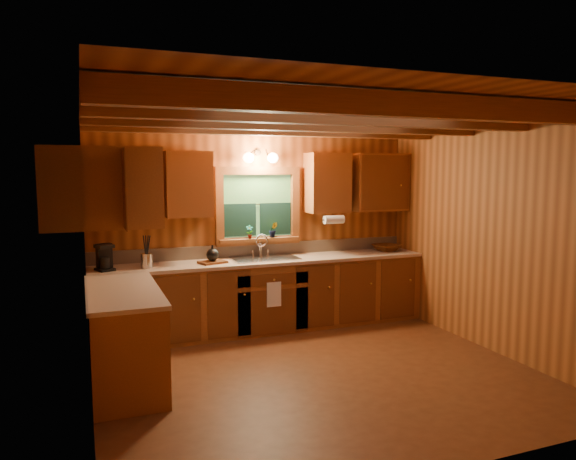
# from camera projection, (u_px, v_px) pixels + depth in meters

# --- Properties ---
(room) EXTENTS (4.20, 4.20, 4.20)m
(room) POSITION_uv_depth(u_px,v_px,m) (318.00, 244.00, 5.16)
(room) COLOR #562C15
(room) RESTS_ON ground
(ceiling_beams) EXTENTS (4.20, 2.54, 0.18)m
(ceiling_beams) POSITION_uv_depth(u_px,v_px,m) (319.00, 119.00, 5.03)
(ceiling_beams) COLOR brown
(ceiling_beams) RESTS_ON room
(base_cabinets) EXTENTS (4.20, 2.22, 0.86)m
(base_cabinets) POSITION_uv_depth(u_px,v_px,m) (234.00, 305.00, 6.27)
(base_cabinets) COLOR brown
(base_cabinets) RESTS_ON ground
(countertop) EXTENTS (4.20, 2.24, 0.04)m
(countertop) POSITION_uv_depth(u_px,v_px,m) (234.00, 267.00, 6.23)
(countertop) COLOR tan
(countertop) RESTS_ON base_cabinets
(backsplash) EXTENTS (4.20, 0.02, 0.16)m
(backsplash) POSITION_uv_depth(u_px,v_px,m) (258.00, 249.00, 6.94)
(backsplash) COLOR tan
(backsplash) RESTS_ON room
(dishwasher_panel) EXTENTS (0.02, 0.60, 0.80)m
(dishwasher_panel) POSITION_uv_depth(u_px,v_px,m) (156.00, 328.00, 5.36)
(dishwasher_panel) COLOR white
(dishwasher_panel) RESTS_ON base_cabinets
(upper_cabinets) EXTENTS (4.19, 1.77, 0.78)m
(upper_cabinets) POSITION_uv_depth(u_px,v_px,m) (223.00, 185.00, 6.21)
(upper_cabinets) COLOR brown
(upper_cabinets) RESTS_ON room
(window) EXTENTS (1.12, 0.08, 1.00)m
(window) POSITION_uv_depth(u_px,v_px,m) (258.00, 207.00, 6.86)
(window) COLOR brown
(window) RESTS_ON room
(window_sill) EXTENTS (1.06, 0.14, 0.04)m
(window_sill) POSITION_uv_depth(u_px,v_px,m) (259.00, 239.00, 6.87)
(window_sill) COLOR brown
(window_sill) RESTS_ON room
(wall_sconce) EXTENTS (0.45, 0.21, 0.17)m
(wall_sconce) POSITION_uv_depth(u_px,v_px,m) (261.00, 157.00, 6.68)
(wall_sconce) COLOR black
(wall_sconce) RESTS_ON room
(paper_towel_roll) EXTENTS (0.27, 0.11, 0.11)m
(paper_towel_roll) POSITION_uv_depth(u_px,v_px,m) (334.00, 220.00, 6.90)
(paper_towel_roll) COLOR white
(paper_towel_roll) RESTS_ON upper_cabinets
(dish_towel) EXTENTS (0.18, 0.01, 0.30)m
(dish_towel) POSITION_uv_depth(u_px,v_px,m) (274.00, 294.00, 6.42)
(dish_towel) COLOR white
(dish_towel) RESTS_ON base_cabinets
(sink) EXTENTS (0.82, 0.48, 0.43)m
(sink) POSITION_uv_depth(u_px,v_px,m) (265.00, 262.00, 6.69)
(sink) COLOR silver
(sink) RESTS_ON countertop
(coffee_maker) EXTENTS (0.17, 0.21, 0.29)m
(coffee_maker) POSITION_uv_depth(u_px,v_px,m) (104.00, 257.00, 5.93)
(coffee_maker) COLOR black
(coffee_maker) RESTS_ON countertop
(utensil_crock) EXTENTS (0.13, 0.13, 0.37)m
(utensil_crock) POSITION_uv_depth(u_px,v_px,m) (146.00, 260.00, 6.08)
(utensil_crock) COLOR silver
(utensil_crock) RESTS_ON countertop
(cutting_board) EXTENTS (0.36, 0.30, 0.03)m
(cutting_board) POSITION_uv_depth(u_px,v_px,m) (213.00, 262.00, 6.38)
(cutting_board) COLOR #5B2D13
(cutting_board) RESTS_ON countertop
(teakettle) EXTENTS (0.15, 0.15, 0.19)m
(teakettle) POSITION_uv_depth(u_px,v_px,m) (213.00, 255.00, 6.37)
(teakettle) COLOR black
(teakettle) RESTS_ON cutting_board
(wicker_basket) EXTENTS (0.42, 0.42, 0.09)m
(wicker_basket) POSITION_uv_depth(u_px,v_px,m) (386.00, 248.00, 7.34)
(wicker_basket) COLOR #48230C
(wicker_basket) RESTS_ON countertop
(potted_plant_left) EXTENTS (0.10, 0.08, 0.17)m
(potted_plant_left) POSITION_uv_depth(u_px,v_px,m) (250.00, 232.00, 6.78)
(potted_plant_left) COLOR #5B2D13
(potted_plant_left) RESTS_ON window_sill
(potted_plant_right) EXTENTS (0.12, 0.10, 0.20)m
(potted_plant_right) POSITION_uv_depth(u_px,v_px,m) (273.00, 230.00, 6.90)
(potted_plant_right) COLOR #5B2D13
(potted_plant_right) RESTS_ON window_sill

